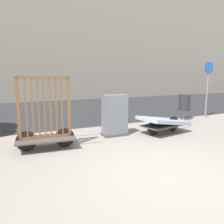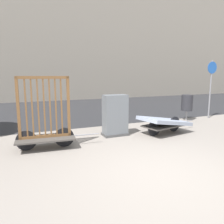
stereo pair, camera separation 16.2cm
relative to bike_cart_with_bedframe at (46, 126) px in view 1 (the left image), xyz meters
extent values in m
plane|color=gray|center=(1.87, -2.44, -0.62)|extent=(60.00, 60.00, 0.00)
cube|color=#2D2D30|center=(1.87, 6.37, -0.61)|extent=(56.00, 9.14, 0.01)
cube|color=#9E9384|center=(1.87, 12.94, 4.76)|extent=(48.00, 4.00, 10.76)
cube|color=#4C4742|center=(-0.01, 0.00, -0.34)|extent=(1.52, 0.86, 0.04)
cylinder|color=black|center=(0.47, -0.04, -0.36)|extent=(0.51, 0.08, 0.51)
cylinder|color=black|center=(-0.48, 0.04, -0.36)|extent=(0.51, 0.08, 0.51)
cylinder|color=gray|center=(1.07, -0.09, -0.34)|extent=(0.70, 0.09, 0.03)
cube|color=brown|center=(-0.01, 0.00, -0.29)|extent=(1.29, 0.18, 0.07)
cube|color=brown|center=(-0.01, 0.00, 1.22)|extent=(1.29, 0.18, 0.07)
cube|color=brown|center=(-0.61, 0.05, 0.46)|extent=(0.08, 0.08, 1.57)
cube|color=brown|center=(0.60, -0.05, 0.46)|extent=(0.08, 0.08, 1.57)
cube|color=brown|center=(-0.44, 0.04, 0.46)|extent=(0.04, 0.05, 1.50)
cube|color=brown|center=(-0.29, 0.02, 0.46)|extent=(0.04, 0.05, 1.50)
cube|color=brown|center=(-0.15, 0.01, 0.46)|extent=(0.04, 0.05, 1.50)
cube|color=brown|center=(-0.01, 0.00, 0.46)|extent=(0.04, 0.05, 1.50)
cube|color=brown|center=(0.14, -0.01, 0.46)|extent=(0.04, 0.05, 1.50)
cube|color=brown|center=(0.28, -0.02, 0.46)|extent=(0.04, 0.05, 1.50)
cube|color=brown|center=(0.42, -0.04, 0.46)|extent=(0.04, 0.05, 1.50)
cube|color=#4C4742|center=(3.74, 0.00, -0.34)|extent=(1.58, 1.01, 0.04)
cylinder|color=black|center=(4.20, 0.09, -0.36)|extent=(0.51, 0.14, 0.51)
cylinder|color=black|center=(3.27, -0.09, -0.36)|extent=(0.51, 0.14, 0.51)
cylinder|color=gray|center=(4.80, 0.21, -0.34)|extent=(0.69, 0.17, 0.03)
cube|color=#9EA8BC|center=(3.74, 0.00, -0.19)|extent=(1.85, 1.24, 0.39)
cube|color=#4C4C4C|center=(2.17, 0.46, -0.58)|extent=(0.80, 0.46, 0.08)
cube|color=slate|center=(2.17, 0.46, 0.03)|extent=(0.74, 0.40, 1.29)
cylinder|color=gray|center=(5.93, 1.45, -0.41)|extent=(0.06, 0.06, 0.41)
cylinder|color=#2D2D33|center=(5.93, 1.45, 0.13)|extent=(0.47, 0.47, 0.67)
cylinder|color=gray|center=(7.21, 1.45, 0.64)|extent=(0.06, 0.06, 2.52)
cylinder|color=blue|center=(7.21, 1.43, 1.60)|extent=(0.51, 0.02, 0.51)
camera|label=1|loc=(-0.73, -5.64, 1.27)|focal=35.00mm
camera|label=2|loc=(-0.58, -5.71, 1.27)|focal=35.00mm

